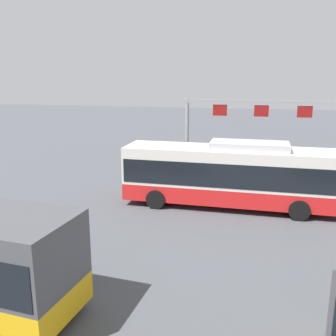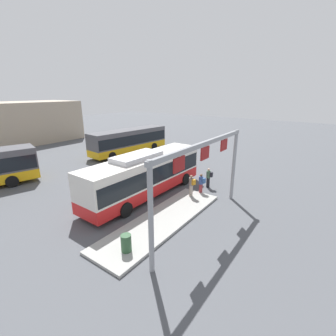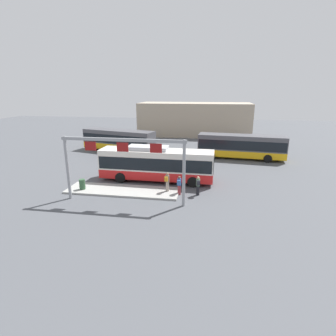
% 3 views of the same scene
% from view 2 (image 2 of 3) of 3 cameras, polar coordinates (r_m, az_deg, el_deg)
% --- Properties ---
extents(ground_plane, '(120.00, 120.00, 0.00)m').
position_cam_2_polar(ground_plane, '(18.82, -5.22, -6.46)').
color(ground_plane, '#4C4F54').
extents(platform_curb, '(10.00, 2.80, 0.16)m').
position_cam_2_polar(platform_curb, '(15.23, -1.22, -12.26)').
color(platform_curb, '#9E9E99').
rests_on(platform_curb, ground).
extents(bus_main, '(11.11, 2.87, 3.46)m').
position_cam_2_polar(bus_main, '(18.15, -5.39, -1.24)').
color(bus_main, red).
rests_on(bus_main, ground).
extents(bus_background_left, '(11.17, 3.64, 3.10)m').
position_cam_2_polar(bus_background_left, '(31.54, -9.24, 6.72)').
color(bus_background_left, '#EAAD14').
rests_on(bus_background_left, ground).
extents(person_boarding, '(0.38, 0.56, 1.67)m').
position_cam_2_polar(person_boarding, '(20.17, 9.70, -2.23)').
color(person_boarding, black).
rests_on(person_boarding, ground).
extents(person_waiting_near, '(0.36, 0.54, 1.67)m').
position_cam_2_polar(person_waiting_near, '(18.77, 7.94, -3.68)').
color(person_waiting_near, maroon).
rests_on(person_waiting_near, ground).
extents(person_waiting_mid, '(0.42, 0.58, 1.67)m').
position_cam_2_polar(person_waiting_mid, '(17.95, 5.61, -4.07)').
color(person_waiting_mid, gray).
rests_on(person_waiting_mid, platform_curb).
extents(platform_sign_gantry, '(9.83, 0.24, 5.20)m').
position_cam_2_polar(platform_sign_gantry, '(13.40, 8.69, 0.56)').
color(platform_sign_gantry, gray).
rests_on(platform_sign_gantry, ground).
extents(station_building, '(21.23, 8.00, 6.24)m').
position_cam_2_polar(station_building, '(42.92, -34.57, 8.56)').
color(station_building, tan).
rests_on(station_building, ground).
extents(trash_bin, '(0.52, 0.52, 0.90)m').
position_cam_2_polar(trash_bin, '(12.45, -9.98, -17.25)').
color(trash_bin, '#2D5133').
rests_on(trash_bin, platform_curb).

